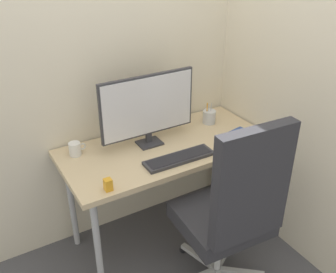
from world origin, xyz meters
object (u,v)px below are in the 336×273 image
object	(u,v)px
mouse	(226,146)
notebook	(242,135)
pen_holder	(209,117)
keyboard	(179,158)
monitor	(148,107)
coffee_mug	(75,149)
desk_clamp_accessory	(108,185)
office_chair	(233,209)

from	to	relation	value
mouse	notebook	world-z (taller)	mouse
pen_holder	keyboard	bearing A→B (deg)	-144.88
monitor	mouse	world-z (taller)	monitor
monitor	mouse	size ratio (longest dim) A/B	6.73
pen_holder	coffee_mug	bearing A→B (deg)	176.72
pen_holder	notebook	xyz separation A→B (m)	(0.07, -0.28, -0.04)
monitor	desk_clamp_accessory	xyz separation A→B (m)	(-0.43, -0.34, -0.23)
mouse	coffee_mug	size ratio (longest dim) A/B	0.88
office_chair	mouse	size ratio (longest dim) A/B	12.54
pen_holder	desk_clamp_accessory	bearing A→B (deg)	-157.77
mouse	desk_clamp_accessory	xyz separation A→B (m)	(-0.82, -0.03, 0.02)
pen_holder	desk_clamp_accessory	world-z (taller)	pen_holder
keyboard	notebook	xyz separation A→B (m)	(0.52, 0.04, -0.00)
office_chair	monitor	bearing A→B (deg)	102.47
keyboard	pen_holder	xyz separation A→B (m)	(0.45, 0.32, 0.04)
monitor	keyboard	distance (m)	0.38
office_chair	desk_clamp_accessory	distance (m)	0.70
office_chair	coffee_mug	world-z (taller)	office_chair
desk_clamp_accessory	monitor	bearing A→B (deg)	38.59
mouse	desk_clamp_accessory	bearing A→B (deg)	176.22
keyboard	desk_clamp_accessory	xyz separation A→B (m)	(-0.49, -0.07, 0.02)
office_chair	keyboard	xyz separation A→B (m)	(-0.09, 0.42, 0.14)
keyboard	coffee_mug	world-z (taller)	coffee_mug
office_chair	keyboard	size ratio (longest dim) A/B	2.65
keyboard	coffee_mug	bearing A→B (deg)	144.39
pen_holder	coffee_mug	distance (m)	0.98
monitor	pen_holder	size ratio (longest dim) A/B	4.08
coffee_mug	desk_clamp_accessory	xyz separation A→B (m)	(0.03, -0.44, -0.01)
monitor	coffee_mug	distance (m)	0.52
notebook	coffee_mug	size ratio (longest dim) A/B	1.50
coffee_mug	mouse	bearing A→B (deg)	-25.48
mouse	notebook	xyz separation A→B (m)	(0.19, 0.07, -0.01)
coffee_mug	monitor	bearing A→B (deg)	-12.28
office_chair	keyboard	bearing A→B (deg)	102.19
notebook	monitor	bearing A→B (deg)	146.79
mouse	notebook	size ratio (longest dim) A/B	0.59
keyboard	notebook	bearing A→B (deg)	4.00
office_chair	desk_clamp_accessory	world-z (taller)	office_chair
notebook	office_chair	bearing A→B (deg)	-144.49
notebook	desk_clamp_accessory	size ratio (longest dim) A/B	2.35
office_chair	mouse	xyz separation A→B (m)	(0.24, 0.39, 0.14)
notebook	desk_clamp_accessory	xyz separation A→B (m)	(-1.01, -0.10, 0.03)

